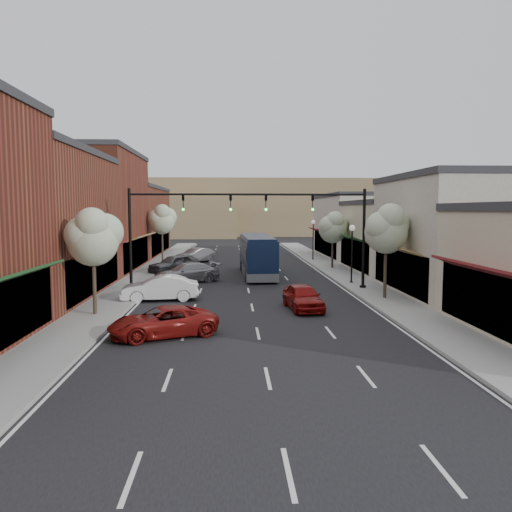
{
  "coord_description": "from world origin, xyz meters",
  "views": [
    {
      "loc": [
        -1.2,
        -26.04,
        5.58
      ],
      "look_at": [
        0.63,
        10.1,
        2.2
      ],
      "focal_mm": 35.0,
      "sensor_mm": 36.0,
      "label": 1
    }
  ],
  "objects": [
    {
      "name": "parked_car_c",
      "position": [
        -4.63,
        12.11,
        0.75
      ],
      "size": [
        5.55,
        4.06,
        1.49
      ],
      "primitive_type": "imported",
      "rotation": [
        0.0,
        0.0,
        -1.14
      ],
      "color": "gray",
      "rests_on": "ground"
    },
    {
      "name": "parked_car_a",
      "position": [
        -4.2,
        -4.34,
        0.66
      ],
      "size": [
        5.22,
        3.79,
        1.32
      ],
      "primitive_type": "imported",
      "rotation": [
        0.0,
        0.0,
        -1.19
      ],
      "color": "maroon",
      "rests_on": "ground"
    },
    {
      "name": "parked_car_b",
      "position": [
        -5.57,
        4.45,
        0.77
      ],
      "size": [
        4.85,
        2.16,
        1.55
      ],
      "primitive_type": "imported",
      "rotation": [
        0.0,
        0.0,
        -1.46
      ],
      "color": "white",
      "rests_on": "ground"
    },
    {
      "name": "curb_left",
      "position": [
        -7.0,
        18.5,
        0.07
      ],
      "size": [
        0.25,
        73.0,
        0.17
      ],
      "primitive_type": "cube",
      "color": "gray",
      "rests_on": "ground"
    },
    {
      "name": "bldg_left_midnear",
      "position": [
        -14.23,
        6.0,
        4.66
      ],
      "size": [
        10.14,
        14.1,
        9.4
      ],
      "color": "brown",
      "rests_on": "ground"
    },
    {
      "name": "tree_left_near",
      "position": [
        -8.25,
        -0.06,
        4.22
      ],
      "size": [
        2.85,
        2.65,
        5.69
      ],
      "color": "#47382B",
      "rests_on": "ground"
    },
    {
      "name": "tree_left_far",
      "position": [
        -8.25,
        25.94,
        4.6
      ],
      "size": [
        2.85,
        2.65,
        6.13
      ],
      "color": "#47382B",
      "rests_on": "ground"
    },
    {
      "name": "coach_bus",
      "position": [
        1.01,
        15.93,
        1.76
      ],
      "size": [
        2.76,
        11.08,
        3.37
      ],
      "rotation": [
        0.0,
        0.0,
        0.03
      ],
      "color": "#0E1A38",
      "rests_on": "ground"
    },
    {
      "name": "parked_car_d",
      "position": [
        -6.2,
        17.94,
        0.81
      ],
      "size": [
        4.78,
        4.67,
        1.62
      ],
      "primitive_type": "imported",
      "rotation": [
        0.0,
        0.0,
        -0.81
      ],
      "color": "#4F5156",
      "rests_on": "ground"
    },
    {
      "name": "hill_far",
      "position": [
        0.0,
        90.0,
        6.0
      ],
      "size": [
        120.0,
        30.0,
        12.0
      ],
      "primitive_type": "cube",
      "color": "#7A6647",
      "rests_on": "ground"
    },
    {
      "name": "tree_right_far",
      "position": [
        8.35,
        19.94,
        3.99
      ],
      "size": [
        2.85,
        2.65,
        5.43
      ],
      "color": "#47382B",
      "rests_on": "ground"
    },
    {
      "name": "hill_near",
      "position": [
        -25.0,
        78.0,
        4.0
      ],
      "size": [
        50.0,
        20.0,
        8.0
      ],
      "primitive_type": "cube",
      "color": "#7A6647",
      "rests_on": "ground"
    },
    {
      "name": "lamp_post_near",
      "position": [
        7.8,
        10.5,
        3.01
      ],
      "size": [
        0.44,
        0.44,
        4.44
      ],
      "color": "black",
      "rests_on": "ground"
    },
    {
      "name": "lamp_post_far",
      "position": [
        7.8,
        28.0,
        3.01
      ],
      "size": [
        0.44,
        0.44,
        4.44
      ],
      "color": "black",
      "rests_on": "ground"
    },
    {
      "name": "tree_right_near",
      "position": [
        8.35,
        3.94,
        4.45
      ],
      "size": [
        2.85,
        2.65,
        5.95
      ],
      "color": "#47382B",
      "rests_on": "ground"
    },
    {
      "name": "curb_right",
      "position": [
        7.0,
        18.5,
        0.07
      ],
      "size": [
        0.25,
        73.0,
        0.17
      ],
      "primitive_type": "cube",
      "color": "gray",
      "rests_on": "ground"
    },
    {
      "name": "signal_mast_left",
      "position": [
        -5.62,
        8.0,
        4.62
      ],
      "size": [
        8.22,
        0.46,
        7.0
      ],
      "color": "black",
      "rests_on": "ground"
    },
    {
      "name": "sidewalk_right",
      "position": [
        8.4,
        18.5,
        0.07
      ],
      "size": [
        2.8,
        73.0,
        0.15
      ],
      "primitive_type": "cube",
      "color": "gray",
      "rests_on": "ground"
    },
    {
      "name": "signal_mast_right",
      "position": [
        5.62,
        8.0,
        4.62
      ],
      "size": [
        8.22,
        0.46,
        7.0
      ],
      "color": "black",
      "rests_on": "ground"
    },
    {
      "name": "red_hatchback",
      "position": [
        2.81,
        1.26,
        0.72
      ],
      "size": [
        2.15,
        4.38,
        1.44
      ],
      "primitive_type": "imported",
      "rotation": [
        0.0,
        0.0,
        0.11
      ],
      "color": "maroon",
      "rests_on": "ground"
    },
    {
      "name": "bldg_left_far",
      "position": [
        -14.22,
        36.0,
        4.16
      ],
      "size": [
        10.14,
        18.1,
        8.4
      ],
      "color": "brown",
      "rests_on": "ground"
    },
    {
      "name": "ground",
      "position": [
        0.0,
        0.0,
        0.0
      ],
      "size": [
        160.0,
        160.0,
        0.0
      ],
      "primitive_type": "plane",
      "color": "black",
      "rests_on": "ground"
    },
    {
      "name": "bldg_right_far",
      "position": [
        13.71,
        32.0,
        3.66
      ],
      "size": [
        9.14,
        16.1,
        7.4
      ],
      "color": "#BEB5A3",
      "rests_on": "ground"
    },
    {
      "name": "bldg_left_midfar",
      "position": [
        -14.24,
        20.0,
        5.4
      ],
      "size": [
        10.14,
        14.1,
        10.9
      ],
      "color": "brown",
      "rests_on": "ground"
    },
    {
      "name": "bldg_right_midfar",
      "position": [
        13.7,
        18.0,
        3.17
      ],
      "size": [
        9.14,
        12.1,
        6.4
      ],
      "color": "#C0B898",
      "rests_on": "ground"
    },
    {
      "name": "bldg_right_midnear",
      "position": [
        13.72,
        6.0,
        3.91
      ],
      "size": [
        9.14,
        12.1,
        7.9
      ],
      "color": "#BEB5A3",
      "rests_on": "ground"
    },
    {
      "name": "sidewalk_left",
      "position": [
        -8.4,
        18.5,
        0.07
      ],
      "size": [
        2.8,
        73.0,
        0.15
      ],
      "primitive_type": "cube",
      "color": "gray",
      "rests_on": "ground"
    },
    {
      "name": "parked_car_e",
      "position": [
        -4.86,
        26.46,
        0.76
      ],
      "size": [
        4.4,
        4.45,
        1.53
      ],
      "primitive_type": "imported",
      "rotation": [
        0.0,
        0.0,
        -0.77
      ],
      "color": "gray",
      "rests_on": "ground"
    }
  ]
}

